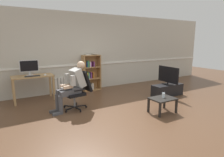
% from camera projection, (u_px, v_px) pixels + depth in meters
% --- Properties ---
extents(ground_plane, '(18.00, 18.00, 0.00)m').
position_uv_depth(ground_plane, '(124.00, 113.00, 4.65)').
color(ground_plane, brown).
extents(back_wall, '(12.00, 0.13, 2.70)m').
position_uv_depth(back_wall, '(83.00, 52.00, 6.63)').
color(back_wall, beige).
rests_on(back_wall, ground_plane).
extents(computer_desk, '(1.14, 0.56, 0.76)m').
position_uv_depth(computer_desk, '(33.00, 80.00, 5.47)').
color(computer_desk, tan).
rests_on(computer_desk, ground_plane).
extents(imac_monitor, '(0.52, 0.14, 0.44)m').
position_uv_depth(imac_monitor, '(29.00, 67.00, 5.43)').
color(imac_monitor, silver).
rests_on(imac_monitor, computer_desk).
extents(keyboard, '(0.40, 0.12, 0.02)m').
position_uv_depth(keyboard, '(32.00, 76.00, 5.32)').
color(keyboard, black).
rests_on(keyboard, computer_desk).
extents(computer_mouse, '(0.06, 0.10, 0.03)m').
position_uv_depth(computer_mouse, '(45.00, 75.00, 5.51)').
color(computer_mouse, white).
rests_on(computer_mouse, computer_desk).
extents(bookshelf, '(0.64, 0.29, 1.31)m').
position_uv_depth(bookshelf, '(90.00, 73.00, 6.69)').
color(bookshelf, '#AD7F4C').
rests_on(bookshelf, ground_plane).
extents(radiator, '(0.88, 0.08, 0.54)m').
position_uv_depth(radiator, '(68.00, 85.00, 6.44)').
color(radiator, white).
rests_on(radiator, ground_plane).
extents(office_chair, '(0.76, 0.63, 0.99)m').
position_uv_depth(office_chair, '(79.00, 89.00, 4.88)').
color(office_chair, black).
rests_on(office_chair, ground_plane).
extents(person_seated, '(0.96, 0.44, 1.24)m').
position_uv_depth(person_seated, '(72.00, 85.00, 4.74)').
color(person_seated, '#4C4C51').
rests_on(person_seated, ground_plane).
extents(tv_stand, '(1.06, 0.39, 0.37)m').
position_uv_depth(tv_stand, '(167.00, 90.00, 6.08)').
color(tv_stand, black).
rests_on(tv_stand, ground_plane).
extents(tv_screen, '(0.21, 0.84, 0.57)m').
position_uv_depth(tv_screen, '(168.00, 75.00, 5.98)').
color(tv_screen, black).
rests_on(tv_screen, tv_stand).
extents(coffee_table, '(0.61, 0.45, 0.37)m').
position_uv_depth(coffee_table, '(163.00, 100.00, 4.59)').
color(coffee_table, black).
rests_on(coffee_table, ground_plane).
extents(drinking_glass, '(0.07, 0.07, 0.12)m').
position_uv_depth(drinking_glass, '(163.00, 95.00, 4.61)').
color(drinking_glass, silver).
rests_on(drinking_glass, coffee_table).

